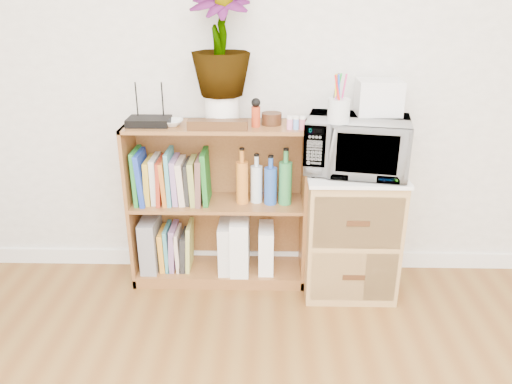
{
  "coord_description": "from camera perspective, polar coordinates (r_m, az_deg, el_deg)",
  "views": [
    {
      "loc": [
        -0.07,
        -0.52,
        1.63
      ],
      "look_at": [
        -0.13,
        1.95,
        0.62
      ],
      "focal_mm": 35.0,
      "sensor_mm": 36.0,
      "label": 1
    }
  ],
  "objects": [
    {
      "name": "trinket_box",
      "position": [
        2.62,
        -4.41,
        7.67
      ],
      "size": [
        0.31,
        0.08,
        0.05
      ],
      "primitive_type": "cube",
      "color": "#361C0E",
      "rests_on": "bookshelf"
    },
    {
      "name": "liquor_bottles",
      "position": [
        2.8,
        2.43,
        1.59
      ],
      "size": [
        0.47,
        0.07,
        0.31
      ],
      "color": "orange",
      "rests_on": "bookshelf"
    },
    {
      "name": "skirting_board",
      "position": [
        3.18,
        2.47,
        -7.57
      ],
      "size": [
        4.0,
        0.02,
        0.1
      ],
      "primitive_type": "cube",
      "color": "white",
      "rests_on": "ground"
    },
    {
      "name": "plant_pot",
      "position": [
        2.72,
        -3.9,
        9.37
      ],
      "size": [
        0.18,
        0.18,
        0.15
      ],
      "primitive_type": "cylinder",
      "color": "white",
      "rests_on": "bookshelf"
    },
    {
      "name": "router",
      "position": [
        2.76,
        -12.13,
        7.89
      ],
      "size": [
        0.23,
        0.15,
        0.04
      ],
      "primitive_type": "cube",
      "color": "black",
      "rests_on": "bookshelf"
    },
    {
      "name": "kokeshi_doll",
      "position": [
        2.66,
        -0.02,
        8.59
      ],
      "size": [
        0.05,
        0.05,
        0.11
      ],
      "primitive_type": "cylinder",
      "color": "#B53416",
      "rests_on": "bookshelf"
    },
    {
      "name": "magazine_holder_right",
      "position": [
        2.97,
        1.16,
        -6.39
      ],
      "size": [
        0.09,
        0.22,
        0.27
      ],
      "primitive_type": "cube",
      "color": "white",
      "rests_on": "bookshelf"
    },
    {
      "name": "pen_cup",
      "position": [
        2.52,
        9.43,
        9.13
      ],
      "size": [
        0.11,
        0.11,
        0.12
      ],
      "primitive_type": "cylinder",
      "color": "silver",
      "rests_on": "microwave"
    },
    {
      "name": "microwave",
      "position": [
        2.69,
        11.43,
        5.27
      ],
      "size": [
        0.58,
        0.45,
        0.29
      ],
      "primitive_type": "imported",
      "rotation": [
        0.0,
        0.0,
        -0.19
      ],
      "color": "white",
      "rests_on": "wicker_unit"
    },
    {
      "name": "paint_jars",
      "position": [
        2.62,
        4.6,
        7.74
      ],
      "size": [
        0.11,
        0.04,
        0.06
      ],
      "primitive_type": "cube",
      "color": "pink",
      "rests_on": "bookshelf"
    },
    {
      "name": "white_bowl",
      "position": [
        2.72,
        -9.7,
        7.8
      ],
      "size": [
        0.13,
        0.13,
        0.03
      ],
      "primitive_type": "imported",
      "color": "silver",
      "rests_on": "bookshelf"
    },
    {
      "name": "file_box",
      "position": [
        3.05,
        -11.9,
        -5.66
      ],
      "size": [
        0.09,
        0.25,
        0.32
      ],
      "primitive_type": "cube",
      "color": "gray",
      "rests_on": "bookshelf"
    },
    {
      "name": "lower_books",
      "position": [
        3.03,
        -9.06,
        -6.26
      ],
      "size": [
        0.19,
        0.19,
        0.29
      ],
      "color": "orange",
      "rests_on": "bookshelf"
    },
    {
      "name": "cookbooks",
      "position": [
        2.85,
        -9.58,
        1.49
      ],
      "size": [
        0.42,
        0.2,
        0.31
      ],
      "color": "#217F2F",
      "rests_on": "bookshelf"
    },
    {
      "name": "magazine_holder_mid",
      "position": [
        2.96,
        -1.84,
        -5.82
      ],
      "size": [
        0.11,
        0.27,
        0.33
      ],
      "primitive_type": "cube",
      "color": "white",
      "rests_on": "bookshelf"
    },
    {
      "name": "wicker_unit",
      "position": [
        2.89,
        10.63,
        -4.49
      ],
      "size": [
        0.5,
        0.45,
        0.7
      ],
      "primitive_type": "cube",
      "color": "#9E7542",
      "rests_on": "ground"
    },
    {
      "name": "wooden_bowl",
      "position": [
        2.71,
        1.79,
        8.37
      ],
      "size": [
        0.11,
        0.11,
        0.06
      ],
      "primitive_type": "cylinder",
      "color": "#35210E",
      "rests_on": "bookshelf"
    },
    {
      "name": "small_appliance",
      "position": [
        2.74,
        13.84,
        10.49
      ],
      "size": [
        0.23,
        0.19,
        0.18
      ],
      "primitive_type": "cube",
      "color": "silver",
      "rests_on": "microwave"
    },
    {
      "name": "magazine_holder_left",
      "position": [
        2.98,
        -3.3,
        -6.11
      ],
      "size": [
        0.09,
        0.24,
        0.3
      ],
      "primitive_type": "cube",
      "color": "silver",
      "rests_on": "bookshelf"
    },
    {
      "name": "bookshelf",
      "position": [
        2.88,
        -4.33,
        -1.51
      ],
      "size": [
        1.0,
        0.3,
        0.95
      ],
      "primitive_type": "cube",
      "color": "brown",
      "rests_on": "ground"
    },
    {
      "name": "potted_plant",
      "position": [
        2.66,
        -4.1,
        16.84
      ],
      "size": [
        0.31,
        0.31,
        0.56
      ],
      "primitive_type": "imported",
      "color": "#427A31",
      "rests_on": "plant_pot"
    }
  ]
}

